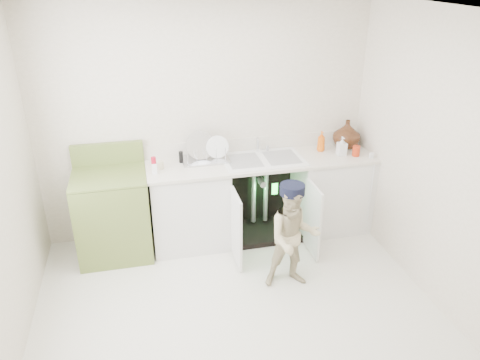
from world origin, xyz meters
name	(u,v)px	position (x,y,z in m)	size (l,w,h in m)	color
ground	(237,310)	(0.00, 0.00, 0.00)	(3.50, 3.50, 0.00)	beige
room_shell	(237,182)	(0.00, 0.00, 1.25)	(6.00, 5.50, 1.26)	silver
counter_run	(264,195)	(0.58, 1.21, 0.47)	(2.44, 1.02, 1.22)	silver
avocado_stove	(113,213)	(-1.03, 1.18, 0.46)	(0.72, 0.65, 1.12)	olive
repair_worker	(293,236)	(0.58, 0.26, 0.52)	(0.53, 0.83, 1.04)	beige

